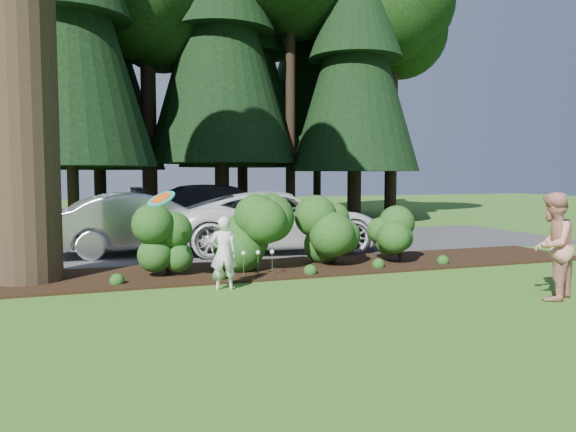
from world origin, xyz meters
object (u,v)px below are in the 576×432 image
at_px(car_dark_suv, 224,210).
at_px(adult, 552,246).
at_px(car_silver_wagon, 145,223).
at_px(car_white_suv, 281,221).
at_px(frisbee, 161,199).
at_px(child, 224,253).

bearing_deg(car_dark_suv, adult, -163.57).
xyz_separation_m(car_silver_wagon, adult, (5.90, -7.69, 0.08)).
relative_size(car_white_suv, frisbee, 10.49).
distance_m(car_silver_wagon, car_dark_suv, 4.28).
height_order(child, frisbee, frisbee).
relative_size(child, frisbee, 2.44).
distance_m(car_silver_wagon, car_white_suv, 3.57).
height_order(car_white_suv, frisbee, frisbee).
bearing_deg(adult, car_white_suv, -99.26).
bearing_deg(car_dark_suv, child, 167.55).
distance_m(adult, frisbee, 6.79).
distance_m(child, frisbee, 1.49).
xyz_separation_m(adult, frisbee, (-6.04, 3.02, 0.75)).
bearing_deg(frisbee, child, -20.57).
xyz_separation_m(car_dark_suv, adult, (3.05, -10.88, 0.01)).
height_order(car_silver_wagon, adult, adult).
distance_m(car_dark_suv, adult, 11.30).
relative_size(car_silver_wagon, child, 3.57).
distance_m(car_white_suv, car_dark_suv, 3.90).
bearing_deg(frisbee, car_white_suv, 47.75).
height_order(car_silver_wagon, child, car_silver_wagon).
height_order(car_white_suv, adult, adult).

